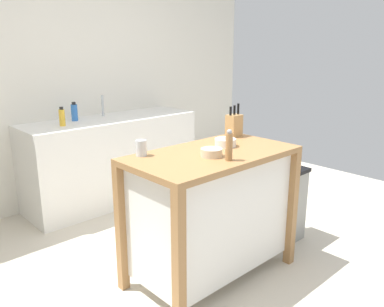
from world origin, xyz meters
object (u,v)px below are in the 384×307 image
at_px(bowl_ceramic_small, 225,142).
at_px(trash_bin, 282,204).
at_px(bottle_dish_soap, 74,112).
at_px(bottle_spray_cleaner, 62,117).
at_px(pepper_grinder, 229,146).
at_px(sink_faucet, 103,106).
at_px(kitchen_island, 212,209).
at_px(bowl_stoneware_deep, 211,152).
at_px(drinking_cup, 141,148).
at_px(knife_block, 234,125).

distance_m(bowl_ceramic_small, trash_bin, 0.90).
distance_m(bottle_dish_soap, bottle_spray_cleaner, 0.26).
bearing_deg(bottle_spray_cleaner, bottle_dish_soap, 38.81).
distance_m(pepper_grinder, sink_faucet, 2.10).
xyz_separation_m(sink_faucet, bottle_spray_cleaner, (-0.54, -0.20, -0.03)).
distance_m(sink_faucet, bottle_spray_cleaner, 0.58).
relative_size(kitchen_island, sink_faucet, 5.31).
xyz_separation_m(bowl_stoneware_deep, bottle_dish_soap, (0.02, 1.90, 0.03)).
distance_m(sink_faucet, bottle_dish_soap, 0.34).
bearing_deg(trash_bin, sink_faucet, 106.10).
xyz_separation_m(bowl_ceramic_small, bottle_dish_soap, (-0.24, 1.78, 0.03)).
xyz_separation_m(bowl_ceramic_small, trash_bin, (0.64, -0.08, -0.63)).
bearing_deg(bowl_stoneware_deep, bottle_spray_cleaner, 96.17).
bearing_deg(bottle_spray_cleaner, bowl_stoneware_deep, -83.83).
height_order(bowl_stoneware_deep, drinking_cup, drinking_cup).
height_order(knife_block, bottle_spray_cleaner, knife_block).
relative_size(pepper_grinder, sink_faucet, 0.89).
bearing_deg(sink_faucet, drinking_cup, -112.63).
bearing_deg(bowl_ceramic_small, drinking_cup, 160.92).
bearing_deg(knife_block, pepper_grinder, -141.43).
relative_size(bowl_stoneware_deep, drinking_cup, 1.35).
height_order(drinking_cup, sink_faucet, sink_faucet).
bearing_deg(bottle_dish_soap, kitchen_island, -88.06).
bearing_deg(sink_faucet, pepper_grinder, -99.40).
xyz_separation_m(pepper_grinder, trash_bin, (0.89, 0.18, -0.69)).
xyz_separation_m(kitchen_island, pepper_grinder, (-0.07, -0.20, 0.50)).
xyz_separation_m(drinking_cup, bottle_spray_cleaner, (0.13, 1.42, -0.00)).
bearing_deg(bottle_dish_soap, pepper_grinder, -90.14).
bearing_deg(sink_faucet, knife_block, -83.51).
height_order(bowl_stoneware_deep, pepper_grinder, pepper_grinder).
bearing_deg(bowl_stoneware_deep, bowl_ceramic_small, 24.22).
relative_size(kitchen_island, trash_bin, 1.85).
xyz_separation_m(pepper_grinder, bottle_dish_soap, (0.00, 2.04, -0.04)).
bearing_deg(sink_faucet, trash_bin, -73.90).
bearing_deg(pepper_grinder, knife_block, 38.57).
xyz_separation_m(drinking_cup, bottle_dish_soap, (0.34, 1.58, 0.00)).
bearing_deg(drinking_cup, sink_faucet, 67.37).
relative_size(drinking_cup, sink_faucet, 0.47).
bearing_deg(trash_bin, kitchen_island, 177.99).
bearing_deg(trash_bin, drinking_cup, 167.20).
xyz_separation_m(bowl_stoneware_deep, drinking_cup, (-0.32, 0.32, 0.02)).
relative_size(trash_bin, sink_faucet, 2.86).
bearing_deg(drinking_cup, bottle_dish_soap, 77.98).
bearing_deg(kitchen_island, bottle_spray_cleaner, 99.12).
bearing_deg(bottle_spray_cleaner, drinking_cup, -95.29).
distance_m(knife_block, bowl_ceramic_small, 0.34).
bearing_deg(sink_faucet, kitchen_island, -98.41).
bearing_deg(knife_block, trash_bin, -34.55).
bearing_deg(bottle_dish_soap, drinking_cup, -102.02).
height_order(trash_bin, bottle_dish_soap, bottle_dish_soap).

